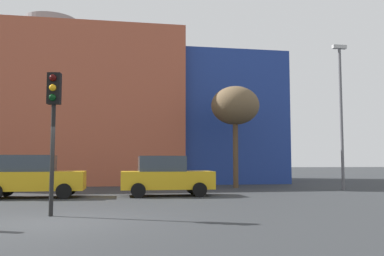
% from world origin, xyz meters
% --- Properties ---
extents(ground_plane, '(200.00, 200.00, 0.00)m').
position_xyz_m(ground_plane, '(0.00, 0.00, 0.00)').
color(ground_plane, '#2D3033').
extents(building_backdrop, '(33.96, 13.05, 12.46)m').
position_xyz_m(building_backdrop, '(-3.85, 21.65, 5.05)').
color(building_backdrop, '#B2563D').
rests_on(building_backdrop, ground_plane).
extents(parked_car_2, '(4.14, 2.03, 1.79)m').
position_xyz_m(parked_car_2, '(-2.06, 7.51, 0.89)').
color(parked_car_2, gold).
rests_on(parked_car_2, ground_plane).
extents(parked_car_3, '(4.08, 2.00, 1.77)m').
position_xyz_m(parked_car_3, '(3.59, 7.51, 0.88)').
color(parked_car_3, gold).
rests_on(parked_car_3, ground_plane).
extents(traffic_light_island, '(0.39, 0.38, 4.04)m').
position_xyz_m(traffic_light_island, '(-0.31, 1.11, 2.97)').
color(traffic_light_island, black).
rests_on(traffic_light_island, ground_plane).
extents(bare_tree_0, '(2.85, 2.85, 5.98)m').
position_xyz_m(bare_tree_0, '(8.25, 12.49, 4.78)').
color(bare_tree_0, brown).
rests_on(bare_tree_0, ground_plane).
extents(street_lamp, '(0.80, 0.24, 8.02)m').
position_xyz_m(street_lamp, '(13.57, 9.90, 4.54)').
color(street_lamp, '#59595E').
rests_on(street_lamp, ground_plane).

